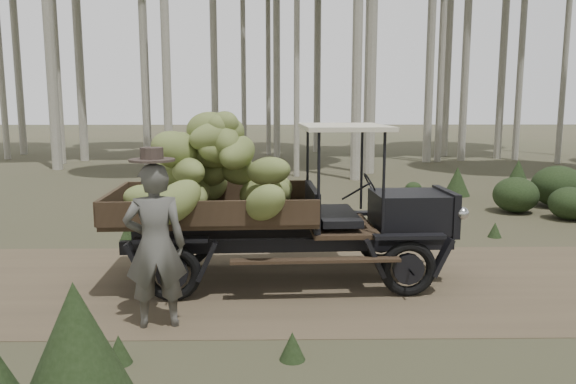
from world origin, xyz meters
name	(u,v)px	position (x,y,z in m)	size (l,w,h in m)	color
ground	(405,283)	(0.00, 0.00, 0.00)	(120.00, 120.00, 0.00)	#473D2B
dirt_track	(405,282)	(0.00, 0.00, 0.00)	(70.00, 4.00, 0.01)	brown
banana_truck	(241,182)	(-2.41, 0.19, 1.48)	(5.13, 2.62, 2.61)	black
farmer	(155,244)	(-3.30, -1.56, 1.00)	(0.79, 0.61, 2.12)	#4F4D48
undergrowth	(396,242)	(-0.11, 0.19, 0.56)	(20.77, 23.35, 1.40)	#233319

